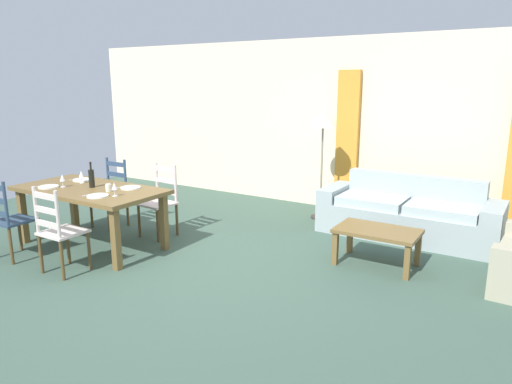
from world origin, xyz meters
TOP-DOWN VIEW (x-y plane):
  - ground_plane at (0.00, 0.00)m, footprint 9.60×9.60m
  - wall_far at (0.00, 3.30)m, footprint 9.60×0.16m
  - curtain_panel_left at (0.53, 3.16)m, footprint 0.35×0.08m
  - dining_table at (-1.53, -0.11)m, footprint 1.90×0.96m
  - dining_chair_near_left at (-1.99, -0.90)m, footprint 0.43×0.41m
  - dining_chair_near_right at (-1.12, -0.87)m, footprint 0.42×0.40m
  - dining_chair_far_left at (-2.00, 0.62)m, footprint 0.42×0.40m
  - dining_chair_far_right at (-1.11, 0.67)m, footprint 0.45×0.43m
  - dinner_plate_near_left at (-1.98, -0.36)m, footprint 0.24×0.24m
  - fork_near_left at (-2.13, -0.36)m, footprint 0.02×0.17m
  - dinner_plate_near_right at (-1.08, -0.36)m, footprint 0.24×0.24m
  - fork_near_right at (-1.23, -0.36)m, footprint 0.03×0.17m
  - dinner_plate_far_left at (-1.98, 0.14)m, footprint 0.24×0.24m
  - fork_far_left at (-2.13, 0.14)m, footprint 0.02×0.17m
  - dinner_plate_far_right at (-1.08, 0.14)m, footprint 0.24×0.24m
  - fork_far_right at (-1.23, 0.14)m, footprint 0.02×0.17m
  - wine_bottle at (-1.54, -0.06)m, footprint 0.07×0.07m
  - wine_glass_near_left at (-1.85, -0.24)m, footprint 0.06×0.06m
  - wine_glass_near_right at (-0.94, -0.24)m, footprint 0.06×0.06m
  - wine_glass_far_left at (-1.85, 0.03)m, footprint 0.06×0.06m
  - coffee_cup_primary at (-1.19, -0.11)m, footprint 0.07×0.07m
  - couch at (1.73, 2.36)m, footprint 2.29×0.83m
  - coffee_table at (1.69, 1.15)m, footprint 0.90×0.56m
  - standing_lamp at (0.38, 2.55)m, footprint 0.40×0.40m

SIDE VIEW (x-z plane):
  - ground_plane at x=0.00m, z-range -0.02..0.00m
  - couch at x=1.73m, z-range -0.11..0.69m
  - coffee_table at x=1.69m, z-range 0.15..0.57m
  - dining_chair_near_left at x=-1.99m, z-range 0.00..0.96m
  - dining_chair_near_right at x=-1.12m, z-range 0.00..0.96m
  - dining_chair_far_left at x=-2.00m, z-range 0.00..0.96m
  - dining_chair_far_right at x=-1.11m, z-range 0.00..0.96m
  - dining_table at x=-1.53m, z-range 0.29..1.04m
  - fork_near_left at x=-2.13m, z-range 0.75..0.76m
  - fork_near_right at x=-1.23m, z-range 0.75..0.76m
  - fork_far_left at x=-2.13m, z-range 0.75..0.76m
  - fork_far_right at x=-1.23m, z-range 0.75..0.76m
  - dinner_plate_near_left at x=-1.98m, z-range 0.75..0.77m
  - dinner_plate_near_right at x=-1.08m, z-range 0.75..0.77m
  - dinner_plate_far_left at x=-1.98m, z-range 0.75..0.77m
  - dinner_plate_far_right at x=-1.08m, z-range 0.75..0.77m
  - coffee_cup_primary at x=-1.19m, z-range 0.75..0.84m
  - wine_glass_near_left at x=-1.85m, z-range 0.78..0.94m
  - wine_glass_near_right at x=-0.94m, z-range 0.78..0.94m
  - wine_glass_far_left at x=-1.85m, z-range 0.78..0.94m
  - wine_bottle at x=-1.54m, z-range 0.71..1.03m
  - curtain_panel_left at x=0.53m, z-range 0.00..2.20m
  - wall_far at x=0.00m, z-range 0.00..2.70m
  - standing_lamp at x=0.38m, z-range 0.59..2.23m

